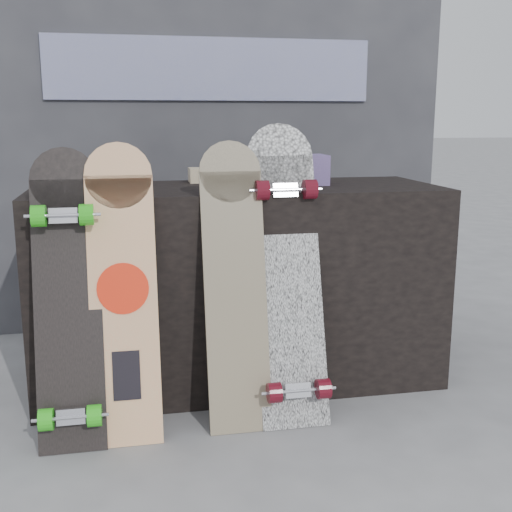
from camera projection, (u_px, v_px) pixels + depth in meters
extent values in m
plane|color=slate|center=(263.00, 431.00, 2.23)|extent=(60.00, 60.00, 0.00)
cube|color=black|center=(238.00, 284.00, 2.62)|extent=(1.60, 0.60, 0.80)
cube|color=#333338|center=(209.00, 111.00, 3.29)|extent=(2.40, 0.20, 2.20)
cube|color=navy|center=(212.00, 69.00, 3.14)|extent=(1.60, 0.02, 0.30)
cube|color=#463368|center=(90.00, 173.00, 2.55)|extent=(0.18, 0.12, 0.10)
cube|color=#463368|center=(309.00, 170.00, 2.60)|extent=(0.14, 0.14, 0.12)
cube|color=#D1B78C|center=(215.00, 175.00, 2.71)|extent=(0.22, 0.10, 0.06)
cube|color=beige|center=(124.00, 310.00, 2.14)|extent=(0.23, 0.23, 0.88)
cylinder|color=beige|center=(118.00, 176.00, 2.15)|extent=(0.23, 0.07, 0.22)
cylinder|color=#FF2B10|center=(123.00, 289.00, 2.13)|extent=(0.17, 0.04, 0.17)
cube|color=black|center=(127.00, 376.00, 2.12)|extent=(0.09, 0.04, 0.16)
cube|color=#D0BB8E|center=(236.00, 302.00, 2.23)|extent=(0.22, 0.23, 0.89)
cylinder|color=#D0BB8E|center=(230.00, 172.00, 2.24)|extent=(0.22, 0.07, 0.22)
cube|color=white|center=(288.00, 290.00, 2.29)|extent=(0.24, 0.31, 0.93)
cylinder|color=white|center=(280.00, 156.00, 2.33)|extent=(0.24, 0.09, 0.24)
cube|color=silver|center=(297.00, 390.00, 2.22)|extent=(0.09, 0.04, 0.06)
cylinder|color=#510B16|center=(274.00, 393.00, 2.18)|extent=(0.05, 0.07, 0.07)
cylinder|color=#510B16|center=(323.00, 389.00, 2.22)|extent=(0.04, 0.07, 0.07)
cube|color=silver|center=(285.00, 191.00, 2.28)|extent=(0.09, 0.04, 0.06)
cylinder|color=#510B16|center=(262.00, 190.00, 2.25)|extent=(0.05, 0.07, 0.07)
cylinder|color=#510B16|center=(310.00, 189.00, 2.28)|extent=(0.04, 0.07, 0.07)
cube|color=black|center=(69.00, 315.00, 2.10)|extent=(0.22, 0.24, 0.87)
cylinder|color=black|center=(63.00, 180.00, 2.12)|extent=(0.22, 0.07, 0.22)
cube|color=silver|center=(71.00, 416.00, 2.05)|extent=(0.09, 0.04, 0.06)
cylinder|color=green|center=(46.00, 420.00, 2.02)|extent=(0.04, 0.07, 0.07)
cylinder|color=green|center=(95.00, 415.00, 2.04)|extent=(0.04, 0.07, 0.07)
cube|color=silver|center=(63.00, 216.00, 2.08)|extent=(0.09, 0.04, 0.06)
cylinder|color=green|center=(39.00, 216.00, 2.04)|extent=(0.04, 0.07, 0.07)
cylinder|color=green|center=(87.00, 215.00, 2.07)|extent=(0.04, 0.07, 0.07)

